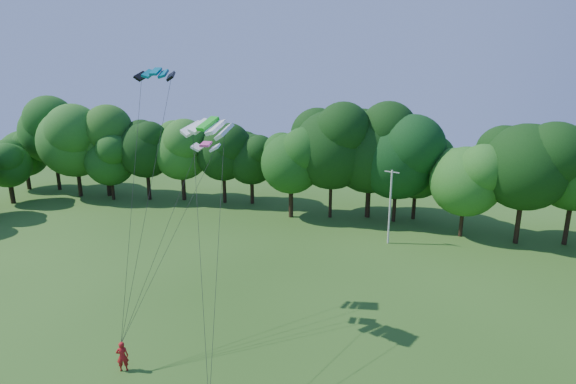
# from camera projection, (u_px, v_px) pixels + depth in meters

# --- Properties ---
(utility_pole) EXTENTS (1.37, 0.54, 7.11)m
(utility_pole) POSITION_uv_depth(u_px,v_px,m) (390.00, 206.00, 41.84)
(utility_pole) COLOR beige
(utility_pole) RESTS_ON ground
(kite_flyer_left) EXTENTS (0.76, 0.68, 1.74)m
(kite_flyer_left) POSITION_uv_depth(u_px,v_px,m) (122.00, 356.00, 24.10)
(kite_flyer_left) COLOR #AF1618
(kite_flyer_left) RESTS_ON ground
(kite_teal) EXTENTS (2.58, 1.51, 0.52)m
(kite_teal) POSITION_uv_depth(u_px,v_px,m) (156.00, 71.00, 28.24)
(kite_teal) COLOR #046983
(kite_teal) RESTS_ON ground
(kite_green) EXTENTS (3.34, 2.23, 0.75)m
(kite_green) POSITION_uv_depth(u_px,v_px,m) (208.00, 124.00, 25.36)
(kite_green) COLOR green
(kite_green) RESTS_ON ground
(kite_pink) EXTENTS (1.78, 1.03, 0.26)m
(kite_pink) POSITION_uv_depth(u_px,v_px,m) (206.00, 144.00, 27.05)
(kite_pink) COLOR #FD46AB
(kite_pink) RESTS_ON ground
(tree_back_west) EXTENTS (8.26, 8.26, 12.01)m
(tree_back_west) POSITION_uv_depth(u_px,v_px,m) (104.00, 139.00, 57.82)
(tree_back_west) COLOR #332614
(tree_back_west) RESTS_ON ground
(tree_back_center) EXTENTS (9.40, 9.40, 13.67)m
(tree_back_center) POSITION_uv_depth(u_px,v_px,m) (398.00, 144.00, 47.04)
(tree_back_center) COLOR #342614
(tree_back_center) RESTS_ON ground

